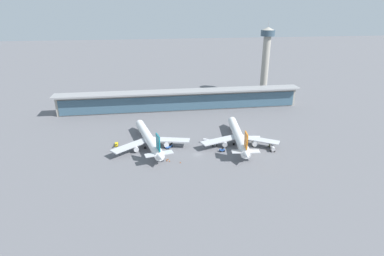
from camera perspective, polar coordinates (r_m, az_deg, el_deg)
ground_plane at (r=168.81m, az=1.06°, el=-4.88°), size 1200.00×1200.00×0.00m
airliner_left_stand at (r=177.30m, az=-7.82°, el=-1.99°), size 43.80×57.79×15.51m
airliner_centre_stand at (r=181.22m, az=8.46°, el=-1.49°), size 44.49×58.23×15.51m
service_truck_near_nose_blue at (r=176.89m, az=-4.15°, el=-3.34°), size 5.43×6.06×2.70m
service_truck_under_wing_yellow at (r=184.01m, az=-13.59°, el=-2.90°), size 2.00×6.82×2.70m
service_truck_mid_apron_grey at (r=180.49m, az=3.19°, el=-2.48°), size 7.91×7.41×2.95m
service_truck_by_tail_yellow at (r=188.65m, az=11.08°, el=-1.76°), size 8.84×3.60×2.95m
service_truck_on_taxiway_olive at (r=179.29m, az=14.38°, el=-3.34°), size 4.22×8.89×2.95m
service_truck_at_far_stand_blue at (r=172.71m, az=5.50°, el=-4.02°), size 2.95×1.85×2.05m
terminal_building at (r=238.20m, az=-2.02°, el=5.18°), size 183.60×12.80×15.20m
control_tower at (r=287.94m, az=13.31°, el=12.85°), size 12.00×12.00×62.19m
safety_cone_alpha at (r=160.48m, az=-2.14°, el=-6.26°), size 0.62×0.62×0.70m
safety_cone_bravo at (r=162.01m, az=-4.14°, el=-6.02°), size 0.62×0.62×0.70m
safety_cone_charlie at (r=164.07m, az=-4.39°, el=-5.65°), size 0.62×0.62×0.70m
safety_cone_delta at (r=162.50m, az=-4.58°, el=-5.94°), size 0.62×0.62×0.70m
safety_cone_echo at (r=163.50m, az=-4.63°, el=-5.76°), size 0.62×0.62×0.70m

